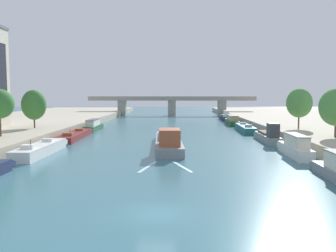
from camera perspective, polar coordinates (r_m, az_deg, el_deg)
ground_plane at (r=23.47m, az=-1.94°, el=-13.89°), size 400.00×400.00×0.00m
quay_left at (r=86.01m, az=-24.61°, el=0.12°), size 36.00×170.00×1.70m
quay_right at (r=84.97m, az=25.45°, el=0.03°), size 36.00×170.00×1.70m
barge_midriver at (r=50.90m, az=0.06°, el=-2.41°), size 4.42×21.40×3.28m
wake_behind_barge at (r=37.68m, az=-0.51°, el=-6.56°), size 5.59×6.01×0.03m
moored_boat_left_near at (r=48.26m, az=-19.78°, el=-3.49°), size 2.73×13.84×2.40m
moored_boat_left_downstream at (r=64.02m, az=-14.72°, el=-1.45°), size 3.36×16.71×2.09m
moored_boat_left_gap_after at (r=77.77m, az=-11.90°, el=0.08°), size 2.25×11.45×2.32m
moored_boat_right_far at (r=46.49m, az=19.75°, el=-3.21°), size 2.18×10.27×2.78m
moored_boat_right_end at (r=59.14m, az=15.77°, el=-1.56°), size 2.41×11.96×3.30m
moored_boat_right_near at (r=74.85m, az=12.29°, el=-0.35°), size 2.81×14.60×2.38m
moored_boat_right_second at (r=91.43m, az=10.27°, el=0.87°), size 2.87×13.85×2.43m
moored_boat_right_downstream at (r=106.72m, az=9.09°, el=1.44°), size 1.77×11.09×3.02m
tree_left_far at (r=66.91m, az=-20.78°, el=3.20°), size 4.25×4.25×6.74m
tree_right_distant at (r=65.94m, az=20.37°, el=3.50°), size 4.42×4.42×7.02m
bridge_far at (r=128.94m, az=0.63°, el=3.67°), size 60.34×4.40×6.93m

